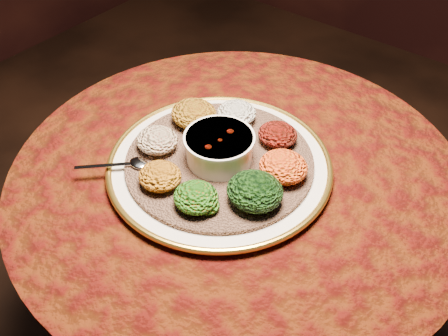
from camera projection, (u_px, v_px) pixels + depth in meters
The scene contains 13 objects.
table at pixel (236, 224), 1.17m from camera, with size 0.96×0.96×0.73m.
platter at pixel (219, 165), 1.04m from camera, with size 0.56×0.56×0.02m.
injera at pixel (219, 161), 1.03m from camera, with size 0.39×0.39×0.01m, color #895D44.
stew_bowl at pixel (219, 146), 1.01m from camera, with size 0.14×0.14×0.06m.
spoon at pixel (133, 163), 1.01m from camera, with size 0.12×0.11×0.01m.
portion_ayib at pixel (237, 113), 1.11m from camera, with size 0.09×0.08×0.04m, color beige.
portion_kitfo at pixel (278, 134), 1.06m from camera, with size 0.08×0.08×0.04m, color black.
portion_tikil at pixel (283, 167), 0.98m from camera, with size 0.10×0.09×0.05m, color #A97A0E.
portion_gomen at pixel (255, 191), 0.93m from camera, with size 0.11×0.10×0.05m, color black.
portion_mixveg at pixel (196, 197), 0.92m from camera, with size 0.09×0.08×0.04m, color #A4370A.
portion_kik at pixel (160, 176), 0.96m from camera, with size 0.09×0.08×0.04m, color #B1640F.
portion_timatim at pixel (157, 140), 1.04m from camera, with size 0.09×0.08×0.04m, color maroon.
portion_shiro at pixel (194, 114), 1.10m from camera, with size 0.10×0.10×0.05m, color #876010.
Camera 1 is at (0.45, -0.62, 1.45)m, focal length 40.00 mm.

